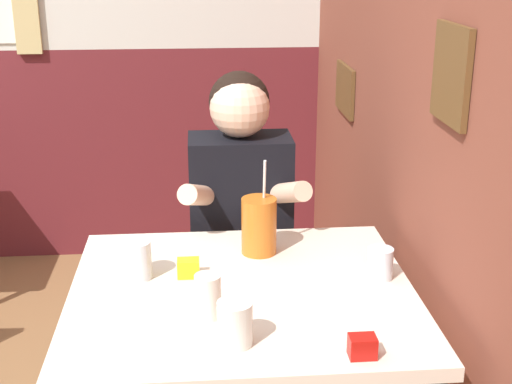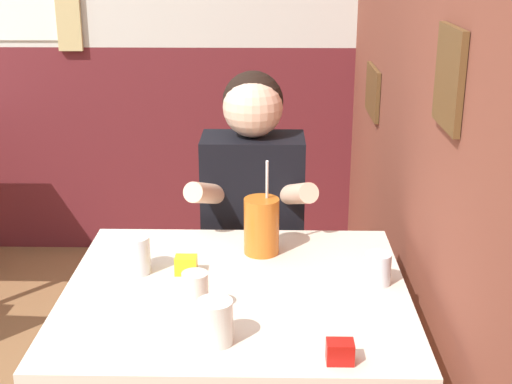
% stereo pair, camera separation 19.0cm
% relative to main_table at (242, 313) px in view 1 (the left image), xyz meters
% --- Properties ---
extents(brick_wall_right, '(0.08, 4.25, 2.70)m').
position_rel_main_table_xyz_m(brick_wall_right, '(0.55, 0.80, 0.69)').
color(brick_wall_right, brown).
rests_on(brick_wall_right, ground_plane).
extents(main_table, '(0.91, 0.81, 0.73)m').
position_rel_main_table_xyz_m(main_table, '(0.00, 0.00, 0.00)').
color(main_table, beige).
rests_on(main_table, ground_plane).
extents(person_seated, '(0.42, 0.40, 1.21)m').
position_rel_main_table_xyz_m(person_seated, '(0.03, 0.57, -0.03)').
color(person_seated, black).
rests_on(person_seated, ground_plane).
extents(cocktail_pitcher, '(0.10, 0.10, 0.29)m').
position_rel_main_table_xyz_m(cocktail_pitcher, '(0.06, 0.23, 0.16)').
color(cocktail_pitcher, '#C6661E').
rests_on(cocktail_pitcher, main_table).
extents(glass_near_pitcher, '(0.08, 0.08, 0.11)m').
position_rel_main_table_xyz_m(glass_near_pitcher, '(-0.28, 0.09, 0.12)').
color(glass_near_pitcher, silver).
rests_on(glass_near_pitcher, main_table).
extents(glass_center, '(0.08, 0.08, 0.10)m').
position_rel_main_table_xyz_m(glass_center, '(-0.03, -0.27, 0.12)').
color(glass_center, silver).
rests_on(glass_center, main_table).
extents(glass_far_side, '(0.07, 0.07, 0.11)m').
position_rel_main_table_xyz_m(glass_far_side, '(-0.09, -0.14, 0.13)').
color(glass_far_side, silver).
rests_on(glass_far_side, main_table).
extents(glass_by_brick, '(0.07, 0.07, 0.09)m').
position_rel_main_table_xyz_m(glass_by_brick, '(0.38, 0.04, 0.11)').
color(glass_by_brick, silver).
rests_on(glass_by_brick, main_table).
extents(condiment_ketchup, '(0.06, 0.04, 0.05)m').
position_rel_main_table_xyz_m(condiment_ketchup, '(0.24, -0.34, 0.10)').
color(condiment_ketchup, '#B7140F').
rests_on(condiment_ketchup, main_table).
extents(condiment_mustard, '(0.06, 0.04, 0.05)m').
position_rel_main_table_xyz_m(condiment_mustard, '(-0.14, 0.09, 0.10)').
color(condiment_mustard, yellow).
rests_on(condiment_mustard, main_table).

